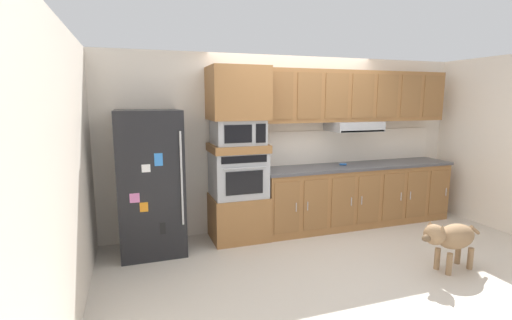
# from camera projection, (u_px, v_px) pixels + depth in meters

# --- Properties ---
(ground_plane) EXTENTS (9.60, 9.60, 0.00)m
(ground_plane) POSITION_uv_depth(u_px,v_px,m) (326.00, 250.00, 4.64)
(ground_plane) COLOR beige
(back_kitchen_wall) EXTENTS (6.20, 0.12, 2.50)m
(back_kitchen_wall) POSITION_uv_depth(u_px,v_px,m) (291.00, 142.00, 5.47)
(back_kitchen_wall) COLOR silver
(back_kitchen_wall) RESTS_ON ground
(side_panel_left) EXTENTS (0.12, 7.10, 2.50)m
(side_panel_left) POSITION_uv_depth(u_px,v_px,m) (74.00, 165.00, 3.54)
(side_panel_left) COLOR silver
(side_panel_left) RESTS_ON ground
(side_panel_right) EXTENTS (0.12, 7.10, 2.50)m
(side_panel_right) POSITION_uv_depth(u_px,v_px,m) (498.00, 143.00, 5.33)
(side_panel_right) COLOR white
(side_panel_right) RESTS_ON ground
(refrigerator) EXTENTS (0.76, 0.73, 1.76)m
(refrigerator) POSITION_uv_depth(u_px,v_px,m) (151.00, 182.00, 4.47)
(refrigerator) COLOR black
(refrigerator) RESTS_ON ground
(oven_base_cabinet) EXTENTS (0.74, 0.62, 0.60)m
(oven_base_cabinet) POSITION_uv_depth(u_px,v_px,m) (238.00, 217.00, 4.99)
(oven_base_cabinet) COLOR #996638
(oven_base_cabinet) RESTS_ON ground
(built_in_oven) EXTENTS (0.70, 0.62, 0.60)m
(built_in_oven) POSITION_uv_depth(u_px,v_px,m) (238.00, 174.00, 4.89)
(built_in_oven) COLOR #A8AAAF
(built_in_oven) RESTS_ON oven_base_cabinet
(appliance_mid_shelf) EXTENTS (0.74, 0.62, 0.10)m
(appliance_mid_shelf) POSITION_uv_depth(u_px,v_px,m) (238.00, 148.00, 4.84)
(appliance_mid_shelf) COLOR #996638
(appliance_mid_shelf) RESTS_ON built_in_oven
(microwave) EXTENTS (0.64, 0.54, 0.32)m
(microwave) POSITION_uv_depth(u_px,v_px,m) (238.00, 132.00, 4.80)
(microwave) COLOR #A8AAAF
(microwave) RESTS_ON appliance_mid_shelf
(appliance_upper_cabinet) EXTENTS (0.74, 0.62, 0.68)m
(appliance_upper_cabinet) POSITION_uv_depth(u_px,v_px,m) (237.00, 93.00, 4.72)
(appliance_upper_cabinet) COLOR #996638
(appliance_upper_cabinet) RESTS_ON microwave
(lower_cabinet_run) EXTENTS (3.00, 0.63, 0.88)m
(lower_cabinet_run) POSITION_uv_depth(u_px,v_px,m) (357.00, 196.00, 5.56)
(lower_cabinet_run) COLOR #996638
(lower_cabinet_run) RESTS_ON ground
(countertop_slab) EXTENTS (3.04, 0.64, 0.04)m
(countertop_slab) POSITION_uv_depth(u_px,v_px,m) (358.00, 166.00, 5.49)
(countertop_slab) COLOR #4C4C51
(countertop_slab) RESTS_ON lower_cabinet_run
(backsplash_panel) EXTENTS (3.04, 0.02, 0.50)m
(backsplash_panel) POSITION_uv_depth(u_px,v_px,m) (348.00, 146.00, 5.71)
(backsplash_panel) COLOR white
(backsplash_panel) RESTS_ON countertop_slab
(upper_cabinet_with_hood) EXTENTS (3.00, 0.48, 0.88)m
(upper_cabinet_with_hood) POSITION_uv_depth(u_px,v_px,m) (356.00, 98.00, 5.44)
(upper_cabinet_with_hood) COLOR #996638
(upper_cabinet_with_hood) RESTS_ON backsplash_panel
(screwdriver) EXTENTS (0.16, 0.16, 0.03)m
(screwdriver) POSITION_uv_depth(u_px,v_px,m) (343.00, 164.00, 5.43)
(screwdriver) COLOR blue
(screwdriver) RESTS_ON countertop_slab
(dog) EXTENTS (0.91, 0.33, 0.59)m
(dog) POSITION_uv_depth(u_px,v_px,m) (451.00, 237.00, 4.02)
(dog) COLOR #997551
(dog) RESTS_ON ground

